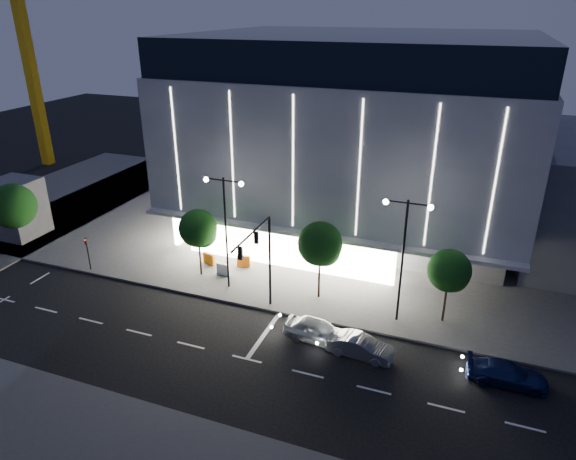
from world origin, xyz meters
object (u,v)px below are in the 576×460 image
at_px(barrier_c, 244,261).
at_px(barrier_b, 223,269).
at_px(tower_crane, 24,3).
at_px(traffic_mast, 261,252).
at_px(street_lamp_west, 225,217).
at_px(tree_mid, 320,246).
at_px(barrier_a, 209,259).
at_px(tree_left, 198,230).
at_px(tree_right, 449,273).
at_px(street_lamp_east, 404,244).
at_px(car_third, 507,374).
at_px(ped_signal_far, 88,250).
at_px(car_lead, 318,331).
at_px(car_second, 360,347).

bearing_deg(barrier_c, barrier_b, -129.62).
xyz_separation_m(tower_crane, barrier_b, (36.66, -20.48, -19.86)).
distance_m(traffic_mast, street_lamp_west, 4.89).
height_order(tree_mid, barrier_a, tree_mid).
bearing_deg(barrier_a, tree_left, -66.87).
xyz_separation_m(traffic_mast, tree_right, (12.03, 3.68, -1.14)).
height_order(street_lamp_east, tower_crane, tower_crane).
bearing_deg(barrier_b, car_third, -11.52).
bearing_deg(tower_crane, street_lamp_west, -30.12).
bearing_deg(traffic_mast, street_lamp_east, 16.48).
relative_size(traffic_mast, ped_signal_far, 2.36).
bearing_deg(ped_signal_far, car_lead, -7.20).
bearing_deg(tree_mid, ped_signal_far, -172.45).
distance_m(street_lamp_east, car_third, 9.76).
xyz_separation_m(barrier_a, barrier_c, (2.91, 0.63, 0.00)).
distance_m(street_lamp_west, car_lead, 10.79).
relative_size(car_lead, barrier_a, 4.10).
xyz_separation_m(traffic_mast, barrier_b, (-5.26, 4.18, -4.38)).
xyz_separation_m(ped_signal_far, car_third, (32.06, -2.67, -1.23)).
bearing_deg(tower_crane, barrier_c, -26.32).
relative_size(street_lamp_east, car_lead, 2.00).
distance_m(ped_signal_far, tree_right, 28.21).
bearing_deg(barrier_c, car_second, -47.36).
height_order(street_lamp_east, tree_right, street_lamp_east).
bearing_deg(car_second, car_lead, 82.94).
relative_size(tree_mid, car_third, 1.36).
height_order(tower_crane, barrier_b, tower_crane).
relative_size(street_lamp_west, tree_mid, 1.46).
relative_size(traffic_mast, car_second, 1.71).
relative_size(tower_crane, tree_right, 5.81).
distance_m(street_lamp_east, ped_signal_far, 25.37).
bearing_deg(barrier_c, tree_mid, -30.96).
relative_size(tower_crane, car_lead, 7.10).
bearing_deg(street_lamp_west, car_lead, -25.66).
xyz_separation_m(traffic_mast, car_third, (16.06, -1.51, -4.37)).
bearing_deg(barrier_b, car_second, -22.48).
bearing_deg(street_lamp_east, barrier_b, 173.91).
height_order(street_lamp_west, car_second, street_lamp_west).
relative_size(street_lamp_east, ped_signal_far, 3.00).
xyz_separation_m(tower_crane, barrier_a, (34.69, -19.23, -19.86)).
height_order(street_lamp_west, tree_right, street_lamp_west).
xyz_separation_m(street_lamp_east, barrier_c, (-13.32, 3.40, -5.31)).
bearing_deg(tower_crane, tree_left, -30.98).
relative_size(traffic_mast, tree_left, 1.24).
height_order(traffic_mast, car_lead, traffic_mast).
height_order(traffic_mast, barrier_a, traffic_mast).
height_order(traffic_mast, street_lamp_west, street_lamp_west).
height_order(street_lamp_west, tower_crane, tower_crane).
distance_m(street_lamp_east, tree_right, 3.81).
xyz_separation_m(street_lamp_east, tree_left, (-15.97, 1.02, -1.92)).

